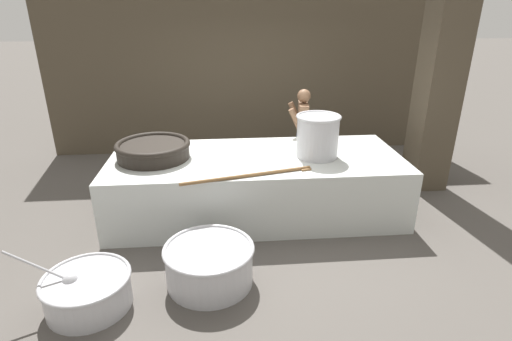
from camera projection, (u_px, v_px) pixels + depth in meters
ground_plane at (256, 211)px, 5.48m from camera, size 60.00×60.00×0.00m
back_wall at (243, 63)px, 7.29m from camera, size 7.10×0.24×3.28m
support_pillar at (440, 79)px, 5.68m from camera, size 0.51×0.51×3.28m
hearth_platform at (256, 184)px, 5.33m from camera, size 3.77×1.54×0.80m
giant_wok_near at (153, 149)px, 5.07m from camera, size 0.94×0.94×0.22m
stock_pot at (318, 135)px, 5.06m from camera, size 0.57×0.57×0.55m
stirring_paddle at (253, 175)px, 4.55m from camera, size 1.53×0.44×0.04m
cook at (302, 132)px, 6.20m from camera, size 0.37×0.56×1.46m
prep_bowl_vegetables at (88, 290)px, 3.68m from camera, size 1.05×0.81×0.66m
prep_bowl_meat at (209, 263)px, 3.99m from camera, size 0.91×0.91×0.42m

